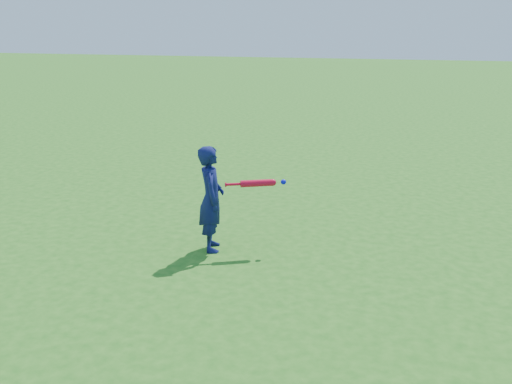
% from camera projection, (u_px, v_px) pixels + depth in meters
% --- Properties ---
extents(ground, '(80.00, 80.00, 0.00)m').
position_uv_depth(ground, '(277.00, 240.00, 6.69)').
color(ground, '#216417').
rests_on(ground, ground).
extents(child, '(0.42, 0.50, 1.18)m').
position_uv_depth(child, '(211.00, 199.00, 6.26)').
color(child, '#10154D').
rests_on(child, ground).
extents(bat_swing, '(0.62, 0.36, 0.08)m').
position_uv_depth(bat_swing, '(259.00, 183.00, 6.26)').
color(bat_swing, red).
rests_on(bat_swing, ground).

